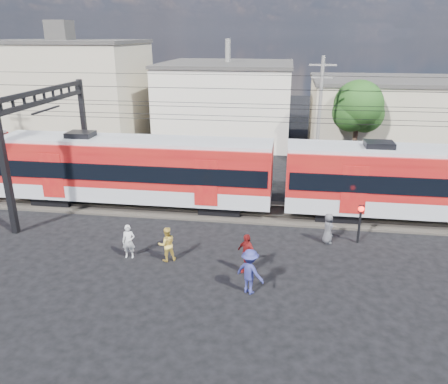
{
  "coord_description": "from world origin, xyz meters",
  "views": [
    {
      "loc": [
        3.85,
        -15.56,
        9.88
      ],
      "look_at": [
        0.85,
        5.0,
        2.3
      ],
      "focal_mm": 35.0,
      "sensor_mm": 36.0,
      "label": 1
    }
  ],
  "objects_px": {
    "pedestrian_a": "(129,241)",
    "pedestrian_c": "(250,272)",
    "crossing_signal": "(360,217)",
    "commuter_train": "(139,168)"
  },
  "relations": [
    {
      "from": "pedestrian_a",
      "to": "pedestrian_c",
      "type": "relative_size",
      "value": 0.85
    },
    {
      "from": "pedestrian_a",
      "to": "pedestrian_c",
      "type": "distance_m",
      "value": 6.2
    },
    {
      "from": "pedestrian_a",
      "to": "crossing_signal",
      "type": "height_order",
      "value": "crossing_signal"
    },
    {
      "from": "pedestrian_c",
      "to": "commuter_train",
      "type": "bearing_deg",
      "value": -19.05
    },
    {
      "from": "pedestrian_c",
      "to": "crossing_signal",
      "type": "xyz_separation_m",
      "value": [
        4.96,
        5.25,
        0.44
      ]
    },
    {
      "from": "pedestrian_a",
      "to": "pedestrian_c",
      "type": "bearing_deg",
      "value": -27.21
    },
    {
      "from": "pedestrian_c",
      "to": "crossing_signal",
      "type": "height_order",
      "value": "crossing_signal"
    },
    {
      "from": "crossing_signal",
      "to": "pedestrian_a",
      "type": "bearing_deg",
      "value": -163.89
    },
    {
      "from": "commuter_train",
      "to": "crossing_signal",
      "type": "distance_m",
      "value": 12.71
    },
    {
      "from": "crossing_signal",
      "to": "commuter_train",
      "type": "bearing_deg",
      "value": 165.77
    }
  ]
}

